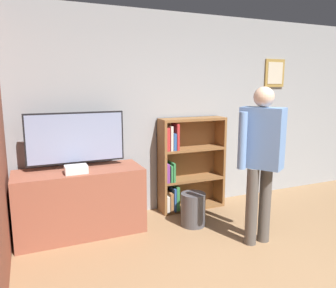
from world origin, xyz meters
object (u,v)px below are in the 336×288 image
Objects in this scene: bookshelf at (186,165)px; waste_bin at (193,209)px; television at (76,139)px; person at (261,153)px; game_console at (76,169)px.

bookshelf is 3.12× the size of waste_bin.
bookshelf is 0.72m from waste_bin.
television is 1.66m from waste_bin.
waste_bin is at bearing -18.27° from television.
person is 4.16× the size of waste_bin.
television is 0.65× the size of person.
waste_bin is at bearing -8.43° from game_console.
waste_bin is (1.32, -0.44, -0.91)m from television.
television is 1.57m from bookshelf.
television is 0.38m from game_console.
television is at bearing 78.69° from game_console.
television reaches higher than bookshelf.
bookshelf is 0.75× the size of person.
game_console is 1.58m from bookshelf.
person reaches higher than game_console.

